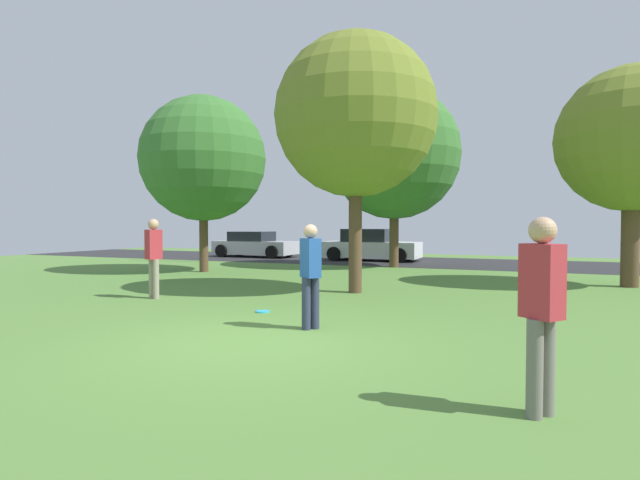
# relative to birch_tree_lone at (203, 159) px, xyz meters

# --- Properties ---
(ground_plane) EXTENTS (44.00, 44.00, 0.00)m
(ground_plane) POSITION_rel_birch_tree_lone_xyz_m (7.01, -8.43, -3.93)
(ground_plane) COLOR #547F38
(road_strip) EXTENTS (44.00, 6.40, 0.01)m
(road_strip) POSITION_rel_birch_tree_lone_xyz_m (7.01, 7.57, -3.93)
(road_strip) COLOR #28282B
(road_strip) RESTS_ON ground_plane
(birch_tree_lone) EXTENTS (4.34, 4.34, 6.11)m
(birch_tree_lone) POSITION_rel_birch_tree_lone_xyz_m (0.00, 0.00, 0.00)
(birch_tree_lone) COLOR brown
(birch_tree_lone) RESTS_ON ground_plane
(maple_tree_near) EXTENTS (3.84, 3.84, 5.84)m
(maple_tree_near) POSITION_rel_birch_tree_lone_xyz_m (12.98, 0.93, -0.04)
(maple_tree_near) COLOR brown
(maple_tree_near) RESTS_ON ground_plane
(oak_tree_right) EXTENTS (3.93, 3.93, 6.25)m
(oak_tree_right) POSITION_rel_birch_tree_lone_xyz_m (6.66, -3.01, 0.34)
(oak_tree_right) COLOR brown
(oak_tree_right) RESTS_ON ground_plane
(oak_tree_center) EXTENTS (5.05, 5.05, 6.91)m
(oak_tree_center) POSITION_rel_birch_tree_lone_xyz_m (5.62, 4.48, 0.44)
(oak_tree_center) COLOR brown
(oak_tree_center) RESTS_ON ground_plane
(person_thrower) EXTENTS (0.39, 0.37, 1.67)m
(person_thrower) POSITION_rel_birch_tree_lone_xyz_m (7.43, -7.35, -3.01)
(person_thrower) COLOR #2D334C
(person_thrower) RESTS_ON ground_plane
(person_catcher) EXTENTS (0.39, 0.37, 1.74)m
(person_catcher) POSITION_rel_birch_tree_lone_xyz_m (10.77, -9.89, -2.97)
(person_catcher) COLOR slate
(person_catcher) RESTS_ON ground_plane
(person_walking) EXTENTS (0.31, 0.37, 1.79)m
(person_walking) POSITION_rel_birch_tree_lone_xyz_m (2.82, -5.70, -2.93)
(person_walking) COLOR gray
(person_walking) RESTS_ON ground_plane
(frisbee_disc) EXTENTS (0.27, 0.27, 0.03)m
(frisbee_disc) POSITION_rel_birch_tree_lone_xyz_m (5.95, -6.29, -3.92)
(frisbee_disc) COLOR #2DB2E0
(frisbee_disc) RESTS_ON ground_plane
(parked_car_silver) EXTENTS (4.12, 1.97, 1.29)m
(parked_car_silver) POSITION_rel_birch_tree_lone_xyz_m (-2.49, 7.66, -3.34)
(parked_car_silver) COLOR #B7B7BC
(parked_car_silver) RESTS_ON ground_plane
(parked_car_white) EXTENTS (4.33, 1.94, 1.45)m
(parked_car_white) POSITION_rel_birch_tree_lone_xyz_m (3.69, 7.56, -3.28)
(parked_car_white) COLOR white
(parked_car_white) RESTS_ON ground_plane
(street_lamp_post) EXTENTS (0.14, 0.14, 4.50)m
(street_lamp_post) POSITION_rel_birch_tree_lone_xyz_m (-2.67, 3.77, -1.68)
(street_lamp_post) COLOR #2D2D33
(street_lamp_post) RESTS_ON ground_plane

